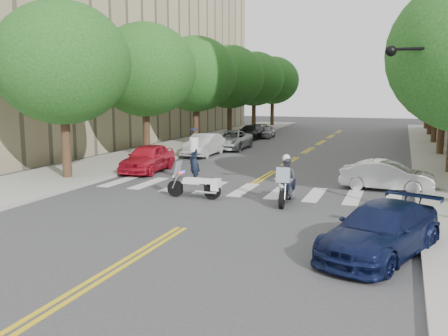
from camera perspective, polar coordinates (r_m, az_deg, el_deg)
The scene contains 24 objects.
ground at distance 15.85m, azimuth -4.86°, elevation -6.85°, with size 140.00×140.00×0.00m, color #38383A.
sidewalk_left at distance 39.45m, azimuth -4.14°, elevation 2.66°, with size 5.00×60.00×0.15m, color #9E9991.
building_left at distance 51.94m, azimuth -20.03°, elevation 16.83°, with size 26.00×44.00×24.00m, color tan.
tree_l_0 at distance 25.04m, azimuth -18.01°, elevation 11.32°, with size 6.40×6.40×8.45m.
tree_l_1 at distance 31.76m, azimuth -9.02°, elevation 11.00°, with size 6.40×6.40×8.45m.
tree_l_2 at distance 38.97m, azimuth -3.27°, elevation 10.66°, with size 6.40×6.40×8.45m.
tree_l_3 at distance 46.44m, azimuth 0.64°, elevation 10.37°, with size 6.40×6.40×8.45m.
tree_l_4 at distance 54.06m, azimuth 3.46°, elevation 10.13°, with size 6.40×6.40×8.45m.
tree_l_5 at distance 61.78m, azimuth 5.58°, elevation 9.93°, with size 6.40×6.40×8.45m.
tree_r_2 at distance 35.97m, azimuth 23.96°, elevation 10.09°, with size 6.40×6.40×8.45m.
tree_r_3 at distance 43.95m, azimuth 23.22°, elevation 9.76°, with size 6.40×6.40×8.45m.
tree_r_4 at distance 51.94m, azimuth 22.72°, elevation 9.53°, with size 6.40×6.40×8.45m.
tree_r_5 at distance 59.93m, azimuth 22.35°, elevation 9.36°, with size 6.40×6.40×8.45m.
traffic_signal_pole at distance 17.42m, azimuth 24.25°, elevation 6.23°, with size 2.82×0.42×6.00m.
motorcycle_police at distance 19.17m, azimuth 7.11°, elevation -1.55°, with size 0.82×2.34×1.90m.
motorcycle_parked at distance 20.00m, azimuth -2.94°, elevation -2.03°, with size 2.29×0.50×1.48m.
officer_standing at distance 23.38m, azimuth -3.43°, elevation 0.80°, with size 0.75×0.49×2.05m, color black.
convertible at distance 22.66m, azimuth 18.14°, elevation -0.85°, with size 1.36×3.91×1.29m, color silver.
sedan_blue at distance 13.68m, azimuth 17.52°, elevation -6.82°, with size 1.91×4.69×1.36m, color #0E163B.
parked_car_a at distance 26.82m, azimuth -8.70°, elevation 1.14°, with size 1.76×4.36×1.49m, color red.
parked_car_b at distance 33.18m, azimuth -2.33°, elevation 2.66°, with size 1.54×4.42×1.46m, color beige.
parked_car_c at distance 36.84m, azimuth 0.78°, elevation 3.21°, with size 2.28×4.94×1.37m, color #A1A5A8.
parked_car_d at distance 44.37m, azimuth 3.06°, elevation 4.09°, with size 1.81×4.46×1.29m, color black.
parked_car_e at distance 46.18m, azimuth 4.83°, elevation 4.17°, with size 1.37×3.41×1.16m, color gray.
Camera 1 is at (6.39, -13.87, 4.26)m, focal length 40.00 mm.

